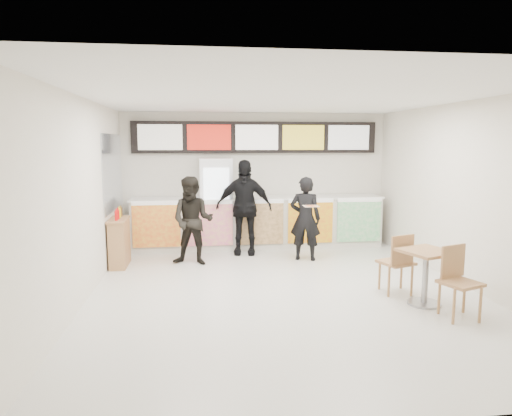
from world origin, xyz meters
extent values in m
plane|color=beige|center=(0.00, 0.00, 0.00)|extent=(7.00, 7.00, 0.00)
plane|color=white|center=(0.00, 0.00, 3.00)|extent=(7.00, 7.00, 0.00)
plane|color=silver|center=(0.00, 3.50, 1.50)|extent=(6.00, 0.00, 6.00)
plane|color=silver|center=(-3.00, 0.00, 1.50)|extent=(0.00, 7.00, 7.00)
plane|color=silver|center=(3.00, 0.00, 1.50)|extent=(0.00, 7.00, 7.00)
cube|color=silver|center=(0.00, 3.10, 0.55)|extent=(5.50, 0.70, 1.10)
cube|color=silver|center=(0.00, 3.10, 1.12)|extent=(5.56, 0.76, 0.04)
cube|color=red|center=(-2.20, 2.72, 0.61)|extent=(0.99, 0.02, 0.90)
cube|color=#D22E8B|center=(-1.10, 2.72, 0.61)|extent=(0.99, 0.02, 0.90)
cube|color=brown|center=(0.00, 2.72, 0.61)|extent=(0.99, 0.02, 0.90)
cube|color=yellow|center=(1.10, 2.72, 0.61)|extent=(0.99, 0.02, 0.90)
cube|color=green|center=(2.20, 2.72, 0.61)|extent=(0.99, 0.02, 0.90)
cube|color=black|center=(0.00, 3.42, 2.45)|extent=(5.50, 0.12, 0.70)
cube|color=beige|center=(-2.12, 3.35, 2.45)|extent=(0.95, 0.02, 0.55)
cube|color=red|center=(-1.06, 3.35, 2.45)|extent=(0.95, 0.02, 0.55)
cube|color=white|center=(0.00, 3.35, 2.45)|extent=(0.95, 0.02, 0.55)
cube|color=gold|center=(1.06, 3.35, 2.45)|extent=(0.95, 0.02, 0.55)
cube|color=silver|center=(2.12, 3.35, 2.45)|extent=(0.95, 0.02, 0.55)
cube|color=white|center=(-0.93, 3.12, 1.00)|extent=(0.70, 0.65, 2.00)
cube|color=white|center=(-0.93, 2.78, 1.05)|extent=(0.54, 0.02, 1.50)
cylinder|color=#1B9922|center=(-1.14, 2.82, 0.45)|extent=(0.07, 0.07, 0.22)
cylinder|color=#F95515|center=(-1.00, 2.82, 0.45)|extent=(0.07, 0.07, 0.22)
cylinder|color=red|center=(-0.86, 2.82, 0.45)|extent=(0.07, 0.07, 0.22)
cylinder|color=#1843BB|center=(-0.72, 2.82, 0.45)|extent=(0.07, 0.07, 0.22)
cylinder|color=#F95515|center=(-1.14, 2.82, 0.83)|extent=(0.07, 0.07, 0.22)
cylinder|color=red|center=(-1.00, 2.82, 0.83)|extent=(0.07, 0.07, 0.22)
cylinder|color=#1843BB|center=(-0.86, 2.82, 0.83)|extent=(0.07, 0.07, 0.22)
cylinder|color=#1B9922|center=(-0.72, 2.82, 0.83)|extent=(0.07, 0.07, 0.22)
cylinder|color=red|center=(-1.14, 2.82, 1.21)|extent=(0.07, 0.07, 0.22)
cylinder|color=#1843BB|center=(-1.00, 2.82, 1.21)|extent=(0.07, 0.07, 0.22)
cylinder|color=#1B9922|center=(-0.86, 2.82, 1.21)|extent=(0.07, 0.07, 0.22)
cylinder|color=#F95515|center=(-0.72, 2.82, 1.21)|extent=(0.07, 0.07, 0.22)
cylinder|color=#1843BB|center=(-1.14, 2.82, 1.59)|extent=(0.07, 0.07, 0.22)
cylinder|color=#1B9922|center=(-1.00, 2.82, 1.59)|extent=(0.07, 0.07, 0.22)
cylinder|color=#F95515|center=(-0.86, 2.82, 1.59)|extent=(0.07, 0.07, 0.22)
cylinder|color=red|center=(-0.72, 2.82, 1.59)|extent=(0.07, 0.07, 0.22)
cube|color=#B2B7BF|center=(-2.99, 2.45, 1.75)|extent=(0.01, 2.00, 1.50)
imported|color=black|center=(0.78, 1.90, 0.84)|extent=(0.71, 0.59, 1.68)
imported|color=black|center=(-1.43, 1.83, 0.85)|extent=(0.96, 0.83, 1.70)
imported|color=black|center=(-0.38, 2.55, 0.99)|extent=(1.23, 0.68, 1.99)
cube|color=beige|center=(0.78, 1.45, 1.15)|extent=(0.28, 0.28, 0.01)
cone|color=#CC7233|center=(0.78, 1.45, 1.16)|extent=(0.36, 0.36, 0.02)
cube|color=tan|center=(1.92, -0.84, 0.79)|extent=(0.83, 0.83, 0.04)
cylinder|color=gray|center=(1.92, -0.84, 0.39)|extent=(0.09, 0.09, 0.78)
cylinder|color=gray|center=(1.92, -0.84, 0.02)|extent=(0.47, 0.47, 0.03)
cube|color=tan|center=(2.12, -1.39, 0.48)|extent=(0.58, 0.58, 0.04)
cube|color=tan|center=(2.12, -1.19, 0.73)|extent=(0.42, 0.17, 0.45)
cube|color=tan|center=(1.72, -0.28, 0.48)|extent=(0.58, 0.58, 0.04)
cube|color=tan|center=(1.72, -0.48, 0.73)|extent=(0.42, 0.17, 0.45)
cube|color=tan|center=(-2.82, 1.88, 0.44)|extent=(0.29, 0.78, 0.88)
cube|color=tan|center=(-2.82, 1.88, 0.89)|extent=(0.33, 0.82, 0.04)
cylinder|color=red|center=(-2.82, 1.67, 1.00)|extent=(0.06, 0.06, 0.18)
cylinder|color=red|center=(-2.82, 1.84, 1.00)|extent=(0.06, 0.06, 0.18)
cylinder|color=yellow|center=(-2.82, 2.00, 1.00)|extent=(0.06, 0.06, 0.18)
cylinder|color=brown|center=(-2.82, 2.16, 1.00)|extent=(0.06, 0.06, 0.18)
camera|label=1|loc=(-1.30, -6.85, 2.33)|focal=32.00mm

